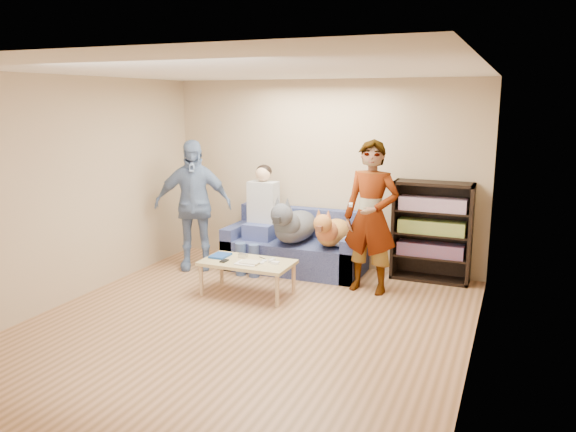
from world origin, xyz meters
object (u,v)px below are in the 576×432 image
at_px(dog_gray, 293,225).
at_px(dog_tan, 332,231).
at_px(person_standing_right, 371,217).
at_px(bookshelf, 432,229).
at_px(camera_silver, 243,256).
at_px(sofa, 296,249).
at_px(notebook_blue, 220,256).
at_px(person_seated, 260,214).
at_px(coffee_table, 247,265).
at_px(person_standing_left, 193,205).

relative_size(dog_gray, dog_tan, 1.11).
relative_size(person_standing_right, bookshelf, 1.43).
distance_m(camera_silver, sofa, 1.12).
bearing_deg(notebook_blue, person_standing_right, 20.48).
bearing_deg(bookshelf, person_standing_right, -130.47).
relative_size(camera_silver, sofa, 0.06).
xyz_separation_m(sofa, person_seated, (-0.48, -0.13, 0.49)).
xyz_separation_m(sofa, coffee_table, (-0.16, -1.20, 0.09)).
height_order(camera_silver, person_seated, person_seated).
relative_size(person_standing_left, person_seated, 1.22).
height_order(person_standing_right, notebook_blue, person_standing_right).
distance_m(person_standing_left, notebook_blue, 1.13).
bearing_deg(bookshelf, person_standing_left, -167.05).
xyz_separation_m(person_standing_right, bookshelf, (0.63, 0.74, -0.25)).
xyz_separation_m(camera_silver, coffee_table, (0.12, -0.12, -0.07)).
bearing_deg(person_seated, coffee_table, -72.88).
height_order(person_standing_right, person_standing_left, person_standing_right).
relative_size(person_standing_left, camera_silver, 16.35).
relative_size(person_standing_right, coffee_table, 1.69).
height_order(dog_gray, coffee_table, dog_gray).
distance_m(person_standing_right, person_standing_left, 2.51).
relative_size(notebook_blue, dog_tan, 0.23).
relative_size(person_standing_right, dog_gray, 1.46).
bearing_deg(person_seated, sofa, 14.64).
height_order(person_standing_left, camera_silver, person_standing_left).
distance_m(person_standing_right, sofa, 1.43).
height_order(camera_silver, dog_tan, dog_tan).
distance_m(person_standing_right, person_seated, 1.71).
height_order(dog_tan, bookshelf, bookshelf).
bearing_deg(person_standing_right, dog_tan, 156.76).
bearing_deg(dog_gray, dog_tan, 2.94).
bearing_deg(notebook_blue, person_standing_left, 140.02).
xyz_separation_m(notebook_blue, sofa, (0.56, 1.15, -0.15)).
xyz_separation_m(dog_gray, bookshelf, (1.77, 0.41, 0.01)).
bearing_deg(sofa, person_seated, -165.36).
height_order(person_standing_right, dog_gray, person_standing_right).
xyz_separation_m(camera_silver, dog_tan, (0.84, 0.92, 0.18)).
xyz_separation_m(dog_gray, coffee_table, (-0.19, -1.02, -0.30)).
distance_m(person_seated, bookshelf, 2.31).
height_order(dog_gray, bookshelf, bookshelf).
height_order(person_standing_right, person_seated, person_standing_right).
xyz_separation_m(camera_silver, sofa, (0.28, 1.08, -0.16)).
bearing_deg(person_seated, person_standing_left, -157.07).
bearing_deg(coffee_table, camera_silver, 135.00).
relative_size(camera_silver, dog_gray, 0.09).
height_order(dog_tan, coffee_table, dog_tan).
height_order(person_seated, dog_tan, person_seated).
xyz_separation_m(sofa, dog_tan, (0.56, -0.15, 0.34)).
bearing_deg(person_seated, dog_tan, -1.47).
height_order(dog_gray, dog_tan, dog_gray).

